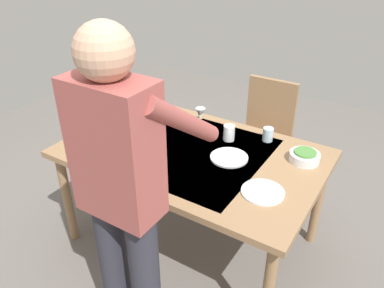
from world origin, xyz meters
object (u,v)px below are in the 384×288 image
(wine_bottle, at_px, (115,138))
(wine_glass_left, at_px, (200,115))
(water_cup_near_left, at_px, (229,133))
(dinner_plate_near, at_px, (229,157))
(dinner_plate_far, at_px, (263,192))
(water_cup_near_right, at_px, (268,134))
(chair_near, at_px, (265,129))
(person_server, at_px, (123,192))
(serving_bowl_pasta, at_px, (106,131))
(dining_table, at_px, (192,160))
(side_bowl_salad, at_px, (305,156))

(wine_bottle, distance_m, wine_glass_left, 0.62)
(water_cup_near_left, xyz_separation_m, dinner_plate_near, (-0.11, 0.20, -0.05))
(wine_glass_left, height_order, dinner_plate_far, wine_glass_left)
(water_cup_near_right, relative_size, dinner_plate_near, 0.39)
(chair_near, xyz_separation_m, wine_glass_left, (0.25, 0.60, 0.31))
(person_server, relative_size, wine_bottle, 5.71)
(wine_bottle, relative_size, dinner_plate_near, 1.29)
(person_server, bearing_deg, dinner_plate_near, -97.13)
(chair_near, relative_size, dinner_plate_near, 3.96)
(wine_glass_left, distance_m, serving_bowl_pasta, 0.64)
(wine_bottle, height_order, water_cup_near_left, wine_bottle)
(chair_near, relative_size, water_cup_near_left, 8.81)
(wine_bottle, xyz_separation_m, dinner_plate_near, (-0.61, -0.32, -0.10))
(chair_near, xyz_separation_m, person_server, (-0.00, 1.66, 0.43))
(wine_glass_left, relative_size, dinner_plate_near, 0.66)
(dining_table, relative_size, dinner_plate_near, 6.92)
(side_bowl_salad, bearing_deg, wine_bottle, 27.84)
(water_cup_near_left, bearing_deg, wine_glass_left, -9.79)
(person_server, relative_size, water_cup_near_left, 16.36)
(chair_near, height_order, wine_glass_left, chair_near)
(dining_table, relative_size, water_cup_near_left, 15.42)
(person_server, xyz_separation_m, dinner_plate_near, (-0.10, -0.82, -0.22))
(dinner_plate_far, bearing_deg, side_bowl_salad, -101.39)
(water_cup_near_right, xyz_separation_m, serving_bowl_pasta, (0.94, 0.51, -0.01))
(water_cup_near_left, height_order, serving_bowl_pasta, water_cup_near_left)
(water_cup_near_right, xyz_separation_m, side_bowl_salad, (-0.28, 0.12, -0.01))
(water_cup_near_left, distance_m, water_cup_near_right, 0.25)
(wine_bottle, relative_size, water_cup_near_right, 3.26)
(dinner_plate_far, bearing_deg, serving_bowl_pasta, -1.43)
(side_bowl_salad, height_order, dinner_plate_far, side_bowl_salad)
(dining_table, relative_size, side_bowl_salad, 8.84)
(chair_near, distance_m, water_cup_near_right, 0.61)
(wine_glass_left, bearing_deg, dining_table, 111.58)
(water_cup_near_right, bearing_deg, dinner_plate_near, 71.44)
(person_server, xyz_separation_m, water_cup_near_left, (0.01, -1.02, -0.18))
(water_cup_near_left, height_order, dinner_plate_near, water_cup_near_left)
(person_server, relative_size, dinner_plate_near, 7.34)
(dining_table, height_order, wine_glass_left, wine_glass_left)
(chair_near, height_order, dinner_plate_near, chair_near)
(water_cup_near_left, distance_m, serving_bowl_pasta, 0.82)
(chair_near, height_order, water_cup_near_right, chair_near)
(water_cup_near_left, bearing_deg, serving_bowl_pasta, 28.30)
(dining_table, xyz_separation_m, dinner_plate_near, (-0.24, -0.05, 0.07))
(person_server, height_order, water_cup_near_right, person_server)
(water_cup_near_right, height_order, side_bowl_salad, water_cup_near_right)
(dining_table, relative_size, dinner_plate_far, 6.92)
(water_cup_near_left, height_order, side_bowl_salad, water_cup_near_left)
(water_cup_near_right, bearing_deg, dining_table, 47.23)
(wine_glass_left, distance_m, side_bowl_salad, 0.75)
(chair_near, xyz_separation_m, side_bowl_salad, (-0.50, 0.63, 0.24))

